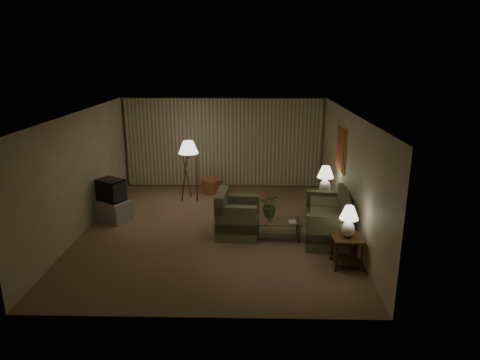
% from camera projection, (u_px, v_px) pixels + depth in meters
% --- Properties ---
extents(ground, '(7.00, 7.00, 0.00)m').
position_uv_depth(ground, '(215.00, 229.00, 9.96)').
color(ground, '#7F5F46').
rests_on(ground, ground).
extents(room_shell, '(6.04, 7.02, 2.72)m').
position_uv_depth(room_shell, '(220.00, 142.00, 10.91)').
color(room_shell, beige).
rests_on(room_shell, ground).
extents(sofa, '(2.03, 1.38, 0.80)m').
position_uv_depth(sofa, '(327.00, 220.00, 9.42)').
color(sofa, '#6C714F').
rests_on(sofa, ground).
extents(armchair, '(1.10, 1.06, 0.81)m').
position_uv_depth(armchair, '(238.00, 218.00, 9.53)').
color(armchair, '#6C714F').
rests_on(armchair, ground).
extents(side_table_near, '(0.57, 0.57, 0.60)m').
position_uv_depth(side_table_near, '(347.00, 246.00, 8.12)').
color(side_table_near, '#38230F').
rests_on(side_table_near, ground).
extents(side_table_far, '(0.53, 0.44, 0.60)m').
position_uv_depth(side_table_far, '(324.00, 201.00, 10.61)').
color(side_table_far, '#38230F').
rests_on(side_table_far, ground).
extents(table_lamp_near, '(0.36, 0.36, 0.61)m').
position_uv_depth(table_lamp_near, '(349.00, 219.00, 7.96)').
color(table_lamp_near, white).
rests_on(table_lamp_near, side_table_near).
extents(table_lamp_far, '(0.41, 0.41, 0.70)m').
position_uv_depth(table_lamp_far, '(325.00, 178.00, 10.44)').
color(table_lamp_far, white).
rests_on(table_lamp_far, side_table_far).
extents(coffee_table, '(1.08, 0.59, 0.41)m').
position_uv_depth(coffee_table, '(277.00, 226.00, 9.38)').
color(coffee_table, silver).
rests_on(coffee_table, ground).
extents(tv_cabinet, '(1.35, 1.32, 0.50)m').
position_uv_depth(tv_cabinet, '(113.00, 210.00, 10.45)').
color(tv_cabinet, '#B5B5B7').
rests_on(tv_cabinet, ground).
extents(crt_tv, '(1.02, 1.00, 0.53)m').
position_uv_depth(crt_tv, '(111.00, 190.00, 10.31)').
color(crt_tv, black).
rests_on(crt_tv, tv_cabinet).
extents(floor_lamp, '(0.54, 0.54, 1.67)m').
position_uv_depth(floor_lamp, '(189.00, 169.00, 11.73)').
color(floor_lamp, '#38230F').
rests_on(floor_lamp, ground).
extents(ottoman, '(0.72, 0.72, 0.41)m').
position_uv_depth(ottoman, '(212.00, 185.00, 12.57)').
color(ottoman, '#A06136').
rests_on(ottoman, ground).
extents(vase, '(0.18, 0.18, 0.17)m').
position_uv_depth(vase, '(270.00, 217.00, 9.32)').
color(vase, silver).
rests_on(vase, coffee_table).
extents(flowers, '(0.58, 0.54, 0.53)m').
position_uv_depth(flowers, '(270.00, 202.00, 9.23)').
color(flowers, '#497735').
rests_on(flowers, vase).
extents(book, '(0.19, 0.24, 0.02)m').
position_uv_depth(book, '(289.00, 222.00, 9.24)').
color(book, olive).
rests_on(book, coffee_table).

